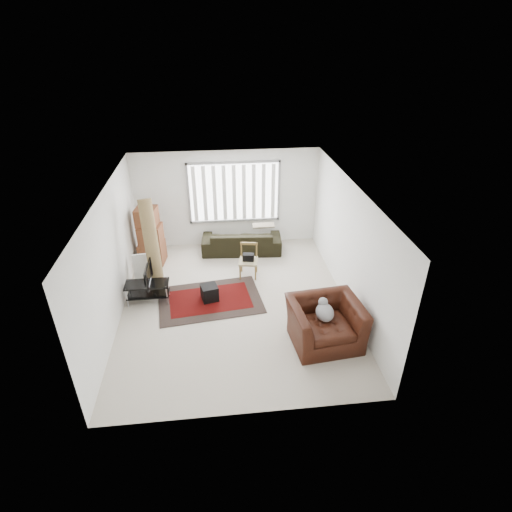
{
  "coord_description": "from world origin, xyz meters",
  "views": [
    {
      "loc": [
        -0.34,
        -7.34,
        5.4
      ],
      "look_at": [
        0.5,
        0.28,
        1.05
      ],
      "focal_mm": 28.0,
      "sensor_mm": 36.0,
      "label": 1
    }
  ],
  "objects_px": {
    "tv_stand": "(148,288)",
    "moving_boxes": "(150,238)",
    "armchair": "(325,320)",
    "sofa": "(242,238)",
    "side_chair": "(248,259)"
  },
  "relations": [
    {
      "from": "moving_boxes",
      "to": "armchair",
      "type": "bearing_deg",
      "value": -43.6
    },
    {
      "from": "tv_stand",
      "to": "moving_boxes",
      "type": "relative_size",
      "value": 0.63
    },
    {
      "from": "moving_boxes",
      "to": "sofa",
      "type": "distance_m",
      "value": 2.43
    },
    {
      "from": "moving_boxes",
      "to": "side_chair",
      "type": "height_order",
      "value": "moving_boxes"
    },
    {
      "from": "armchair",
      "to": "tv_stand",
      "type": "bearing_deg",
      "value": 148.48
    },
    {
      "from": "sofa",
      "to": "side_chair",
      "type": "bearing_deg",
      "value": 97.31
    },
    {
      "from": "tv_stand",
      "to": "moving_boxes",
      "type": "distance_m",
      "value": 1.84
    },
    {
      "from": "tv_stand",
      "to": "moving_boxes",
      "type": "bearing_deg",
      "value": 93.14
    },
    {
      "from": "tv_stand",
      "to": "sofa",
      "type": "distance_m",
      "value": 3.13
    },
    {
      "from": "moving_boxes",
      "to": "sofa",
      "type": "xyz_separation_m",
      "value": [
        2.39,
        0.34,
        -0.3
      ]
    },
    {
      "from": "tv_stand",
      "to": "armchair",
      "type": "bearing_deg",
      "value": -25.7
    },
    {
      "from": "tv_stand",
      "to": "sofa",
      "type": "relative_size",
      "value": 0.45
    },
    {
      "from": "tv_stand",
      "to": "moving_boxes",
      "type": "height_order",
      "value": "moving_boxes"
    },
    {
      "from": "tv_stand",
      "to": "armchair",
      "type": "xyz_separation_m",
      "value": [
        3.62,
        -1.74,
        0.16
      ]
    },
    {
      "from": "sofa",
      "to": "side_chair",
      "type": "distance_m",
      "value": 1.29
    }
  ]
}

